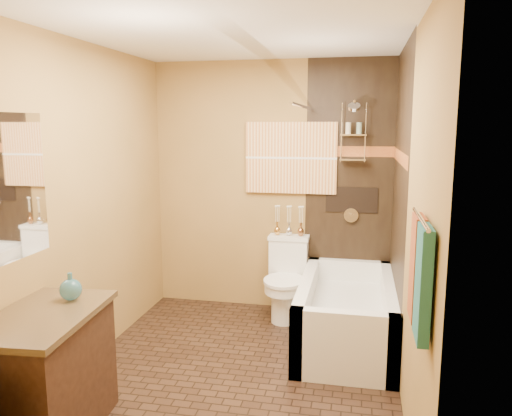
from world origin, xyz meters
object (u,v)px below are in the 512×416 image
(toilet, at_px, (286,278))
(bathtub, at_px, (347,318))
(vanity, at_px, (46,376))
(sunset_painting, at_px, (291,158))

(toilet, bearing_deg, bathtub, -37.59)
(toilet, distance_m, vanity, 2.45)
(vanity, bearing_deg, bathtub, 40.30)
(bathtub, xyz_separation_m, vanity, (-1.72, -1.72, 0.18))
(vanity, bearing_deg, sunset_painting, 60.69)
(bathtub, height_order, vanity, vanity)
(sunset_painting, bearing_deg, vanity, -114.72)
(bathtub, xyz_separation_m, toilet, (-0.60, 0.46, 0.18))
(sunset_painting, xyz_separation_m, toilet, (0.00, -0.26, -1.15))
(bathtub, relative_size, vanity, 1.60)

